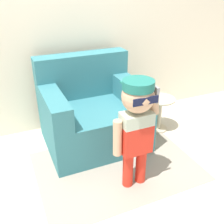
{
  "coord_description": "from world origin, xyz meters",
  "views": [
    {
      "loc": [
        -0.76,
        -2.27,
        1.69
      ],
      "look_at": [
        0.12,
        -0.26,
        0.56
      ],
      "focal_mm": 42.0,
      "sensor_mm": 36.0,
      "label": 1
    }
  ],
  "objects": [
    {
      "name": "wall_back",
      "position": [
        0.0,
        0.71,
        1.3
      ],
      "size": [
        10.0,
        0.05,
        2.6
      ],
      "color": "beige",
      "rests_on": "ground_plane"
    },
    {
      "name": "armchair",
      "position": [
        0.08,
        0.18,
        0.35
      ],
      "size": [
        1.05,
        0.9,
        0.95
      ],
      "color": "teal",
      "rests_on": "ground_plane"
    },
    {
      "name": "ground_plane",
      "position": [
        0.0,
        0.0,
        0.0
      ],
      "size": [
        10.0,
        10.0,
        0.0
      ],
      "primitive_type": "plane",
      "color": "beige"
    },
    {
      "name": "person_child",
      "position": [
        0.17,
        -0.65,
        0.67
      ],
      "size": [
        0.41,
        0.31,
        1.0
      ],
      "color": "red",
      "rests_on": "ground_plane"
    },
    {
      "name": "rug",
      "position": [
        0.12,
        -0.37,
        0.0
      ],
      "size": [
        1.55,
        1.11,
        0.01
      ],
      "color": "#9E9384",
      "rests_on": "ground_plane"
    },
    {
      "name": "side_table",
      "position": [
        0.9,
        0.08,
        0.26
      ],
      "size": [
        0.36,
        0.36,
        0.42
      ],
      "color": "beige",
      "rests_on": "ground_plane"
    }
  ]
}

